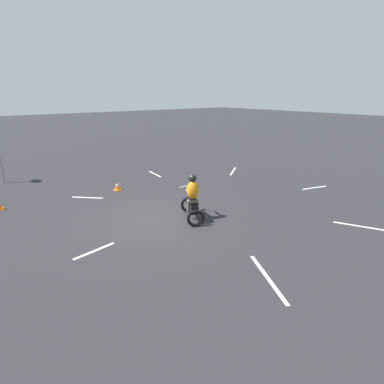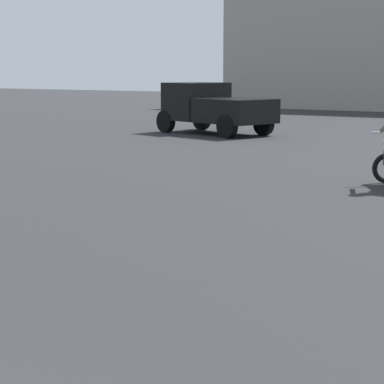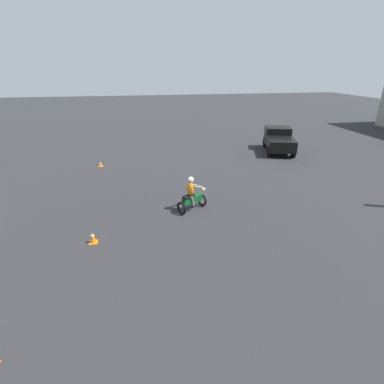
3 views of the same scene
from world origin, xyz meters
name	(u,v)px [view 2 (image 2 of 3)]	position (x,y,z in m)	size (l,w,h in m)	color
pickup_truck	(213,107)	(-9.31, 21.30, 0.93)	(4.51, 3.04, 1.73)	black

